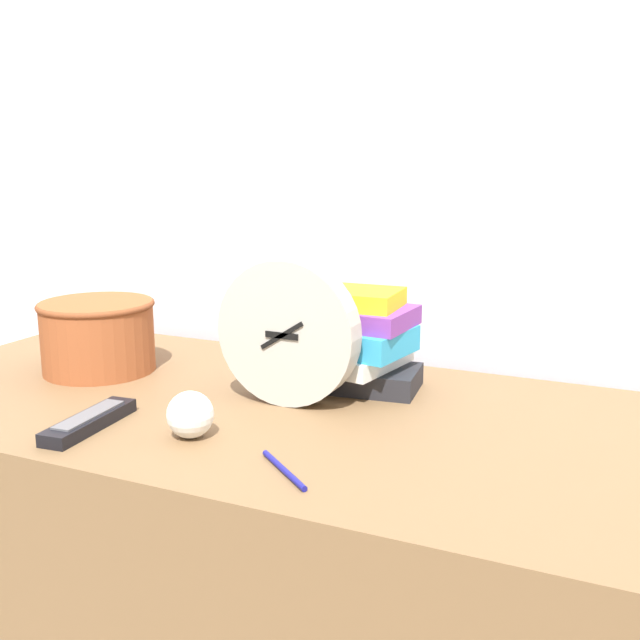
{
  "coord_description": "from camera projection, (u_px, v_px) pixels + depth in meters",
  "views": [
    {
      "loc": [
        0.58,
        -0.7,
        1.18
      ],
      "look_at": [
        0.07,
        0.41,
        0.91
      ],
      "focal_mm": 42.0,
      "sensor_mm": 36.0,
      "label": 1
    }
  ],
  "objects": [
    {
      "name": "pen",
      "position": [
        284.0,
        470.0,
        0.97
      ],
      "size": [
        0.1,
        0.09,
        0.01
      ],
      "color": "navy",
      "rests_on": "desk"
    },
    {
      "name": "desk_clock",
      "position": [
        288.0,
        333.0,
        1.21
      ],
      "size": [
        0.24,
        0.05,
        0.24
      ],
      "color": "#B7B2A8",
      "rests_on": "desk"
    },
    {
      "name": "tv_remote",
      "position": [
        89.0,
        421.0,
        1.13
      ],
      "size": [
        0.06,
        0.18,
        0.02
      ],
      "color": "black",
      "rests_on": "desk"
    },
    {
      "name": "wall_back",
      "position": [
        353.0,
        142.0,
        1.5
      ],
      "size": [
        6.0,
        0.04,
        2.4
      ],
      "color": "silver",
      "rests_on": "ground_plane"
    },
    {
      "name": "desk",
      "position": [
        263.0,
        611.0,
        1.32
      ],
      "size": [
        1.39,
        0.66,
        0.77
      ],
      "color": "brown",
      "rests_on": "ground_plane"
    },
    {
      "name": "basket",
      "position": [
        98.0,
        334.0,
        1.41
      ],
      "size": [
        0.22,
        0.22,
        0.13
      ],
      "color": "#994C28",
      "rests_on": "desk"
    },
    {
      "name": "crumpled_paper_ball",
      "position": [
        190.0,
        415.0,
        1.08
      ],
      "size": [
        0.07,
        0.07,
        0.07
      ],
      "color": "white",
      "rests_on": "desk"
    },
    {
      "name": "book_stack",
      "position": [
        347.0,
        338.0,
        1.31
      ],
      "size": [
        0.27,
        0.21,
        0.18
      ],
      "color": "#232328",
      "rests_on": "desk"
    }
  ]
}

